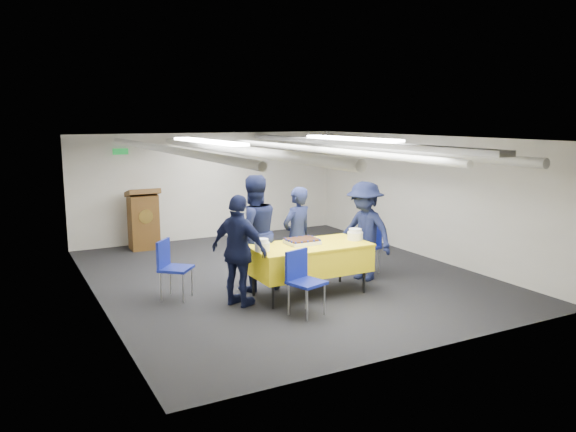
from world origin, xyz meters
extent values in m
plane|color=black|center=(0.00, 0.00, 0.00)|extent=(7.00, 7.00, 0.00)
cube|color=beige|center=(0.00, 3.49, 1.15)|extent=(6.00, 0.02, 2.30)
cube|color=beige|center=(-2.99, 0.00, 1.15)|extent=(0.02, 7.00, 2.30)
cube|color=beige|center=(2.99, 0.00, 1.15)|extent=(0.02, 7.00, 2.30)
cube|color=white|center=(0.00, 0.00, 2.29)|extent=(6.00, 7.00, 0.02)
cylinder|color=silver|center=(-2.00, 0.00, 2.18)|extent=(0.10, 6.90, 0.10)
cylinder|color=silver|center=(-0.90, 0.00, 2.14)|extent=(0.14, 6.90, 0.14)
cylinder|color=silver|center=(0.60, 0.00, 2.10)|extent=(0.10, 6.90, 0.10)
cylinder|color=silver|center=(1.90, 0.00, 2.06)|extent=(0.14, 6.90, 0.14)
cube|color=gray|center=(1.20, 0.00, 2.20)|extent=(0.28, 6.90, 0.08)
cube|color=white|center=(-1.30, 0.00, 2.27)|extent=(0.25, 2.60, 0.04)
cube|color=white|center=(1.30, 0.00, 2.27)|extent=(0.25, 2.60, 0.04)
cube|color=#0C591E|center=(-1.90, 3.47, 1.95)|extent=(0.30, 0.04, 0.12)
cylinder|color=black|center=(-0.90, -1.42, 0.18)|extent=(0.04, 0.04, 0.36)
cylinder|color=black|center=(0.64, -1.42, 0.18)|extent=(0.04, 0.04, 0.36)
cylinder|color=black|center=(-0.90, -0.76, 0.18)|extent=(0.04, 0.04, 0.36)
cylinder|color=black|center=(0.64, -0.76, 0.18)|extent=(0.04, 0.04, 0.36)
cube|color=yellow|center=(-0.13, -1.09, 0.54)|extent=(1.76, 0.88, 0.39)
cube|color=yellow|center=(-0.13, -1.09, 0.76)|extent=(1.78, 0.90, 0.03)
cube|color=white|center=(-0.21, -1.01, 0.80)|extent=(0.46, 0.37, 0.06)
cube|color=black|center=(-0.21, -1.01, 0.84)|extent=(0.44, 0.35, 0.02)
sphere|color=navy|center=(-0.42, -1.18, 0.84)|extent=(0.04, 0.04, 0.04)
sphere|color=navy|center=(-0.42, -0.85, 0.84)|extent=(0.04, 0.04, 0.04)
sphere|color=navy|center=(-0.31, -1.18, 0.84)|extent=(0.04, 0.04, 0.04)
sphere|color=navy|center=(-0.31, -0.85, 0.84)|extent=(0.04, 0.04, 0.04)
sphere|color=navy|center=(-0.21, -1.18, 0.84)|extent=(0.04, 0.04, 0.04)
sphere|color=navy|center=(-0.21, -0.85, 0.84)|extent=(0.04, 0.04, 0.04)
sphere|color=navy|center=(-0.11, -1.18, 0.84)|extent=(0.04, 0.04, 0.04)
sphere|color=navy|center=(-0.11, -0.85, 0.84)|extent=(0.04, 0.04, 0.04)
sphere|color=navy|center=(-0.01, -1.18, 0.84)|extent=(0.04, 0.04, 0.04)
sphere|color=navy|center=(-0.01, -0.85, 0.84)|extent=(0.04, 0.04, 0.04)
sphere|color=navy|center=(-0.43, -1.10, 0.84)|extent=(0.04, 0.04, 0.04)
sphere|color=navy|center=(0.01, -1.10, 0.84)|extent=(0.04, 0.04, 0.04)
sphere|color=navy|center=(-0.43, -1.01, 0.84)|extent=(0.04, 0.04, 0.04)
sphere|color=navy|center=(0.01, -1.01, 0.84)|extent=(0.04, 0.04, 0.04)
sphere|color=navy|center=(-0.43, -0.93, 0.84)|extent=(0.04, 0.04, 0.04)
sphere|color=navy|center=(0.01, -0.93, 0.84)|extent=(0.04, 0.04, 0.04)
cylinder|color=white|center=(-0.93, -1.14, 0.83)|extent=(0.21, 0.21, 0.12)
cylinder|color=white|center=(-0.93, -1.14, 0.92)|extent=(0.17, 0.17, 0.05)
cylinder|color=white|center=(0.65, -1.14, 0.83)|extent=(0.24, 0.24, 0.12)
cylinder|color=white|center=(0.65, -1.14, 0.92)|extent=(0.20, 0.20, 0.05)
cube|color=brown|center=(-1.60, 3.05, 0.55)|extent=(0.55, 0.45, 1.10)
cube|color=brown|center=(-1.60, 3.02, 1.15)|extent=(0.62, 0.53, 0.21)
cylinder|color=gold|center=(-1.60, 2.81, 0.70)|extent=(0.28, 0.02, 0.28)
cylinder|color=gray|center=(-0.72, -2.06, 0.21)|extent=(0.02, 0.02, 0.43)
cylinder|color=gray|center=(-0.40, -1.96, 0.21)|extent=(0.02, 0.02, 0.43)
cylinder|color=gray|center=(-0.83, -1.74, 0.21)|extent=(0.02, 0.02, 0.43)
cylinder|color=gray|center=(-0.50, -1.64, 0.21)|extent=(0.02, 0.02, 0.43)
cube|color=navy|center=(-0.61, -1.85, 0.45)|extent=(0.53, 0.53, 0.04)
cube|color=navy|center=(-0.67, -1.67, 0.67)|extent=(0.39, 0.16, 0.40)
cylinder|color=gray|center=(1.06, -0.43, 0.21)|extent=(0.02, 0.02, 0.43)
cylinder|color=gray|center=(1.19, -0.75, 0.21)|extent=(0.02, 0.02, 0.43)
cylinder|color=gray|center=(1.38, -0.31, 0.21)|extent=(0.02, 0.02, 0.43)
cylinder|color=gray|center=(1.51, -0.62, 0.21)|extent=(0.02, 0.02, 0.43)
cube|color=navy|center=(1.29, -0.53, 0.45)|extent=(0.55, 0.55, 0.04)
cube|color=navy|center=(1.46, -0.45, 0.67)|extent=(0.19, 0.38, 0.40)
cylinder|color=gray|center=(-1.93, -0.58, 0.21)|extent=(0.02, 0.02, 0.43)
cylinder|color=gray|center=(-1.71, -0.32, 0.21)|extent=(0.02, 0.02, 0.43)
cylinder|color=gray|center=(-2.19, -0.37, 0.21)|extent=(0.02, 0.02, 0.43)
cylinder|color=gray|center=(-1.97, -0.11, 0.21)|extent=(0.02, 0.02, 0.43)
cube|color=navy|center=(-1.95, -0.35, 0.45)|extent=(0.59, 0.59, 0.04)
cube|color=navy|center=(-2.10, -0.22, 0.67)|extent=(0.29, 0.33, 0.40)
imported|color=black|center=(-0.02, -0.51, 0.78)|extent=(0.65, 0.52, 1.56)
imported|color=black|center=(-0.76, -0.45, 0.89)|extent=(0.90, 0.73, 1.78)
imported|color=black|center=(-1.25, -1.06, 0.79)|extent=(0.79, 1.00, 1.58)
imported|color=black|center=(1.06, -0.82, 0.81)|extent=(0.87, 1.17, 1.61)
camera|label=1|loc=(-4.20, -8.12, 2.62)|focal=35.00mm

